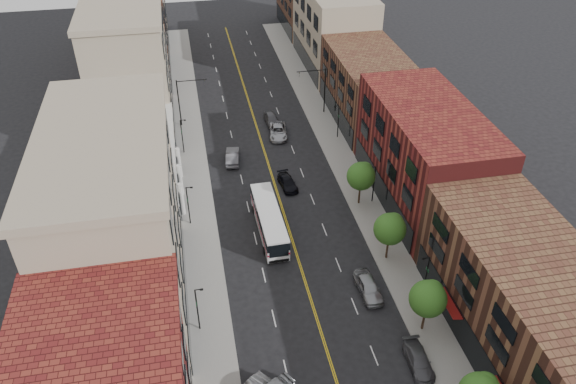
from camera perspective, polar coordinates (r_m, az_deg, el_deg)
ground at (r=50.48m, az=4.96°, el=-18.66°), size 220.00×220.00×0.00m
sidewalk_left at (r=75.07m, az=-9.57°, el=2.08°), size 4.00×110.00×0.15m
sidewalk_right at (r=77.63m, az=5.30°, el=3.68°), size 4.00×110.00×0.15m
bldg_l_tanoffice at (r=52.44m, az=-16.73°, el=-3.64°), size 10.00×22.00×18.00m
bldg_l_white at (r=69.96m, az=-15.40°, el=2.34°), size 10.00×14.00×8.00m
bldg_l_far_a at (r=82.76m, az=-15.64°, el=11.58°), size 10.00×20.00×18.00m
bldg_l_far_b at (r=101.92m, az=-15.17°, el=15.23°), size 10.00×20.00×15.00m
bldg_r_near at (r=52.78m, az=23.69°, el=-11.10°), size 10.00×26.00×10.00m
bldg_r_mid at (r=68.10m, az=13.75°, el=3.64°), size 10.00×22.00×12.00m
bldg_r_far_a at (r=85.65m, az=8.24°, el=10.41°), size 10.00×20.00×10.00m
bldg_r_far_b at (r=103.47m, az=4.62°, el=16.32°), size 10.00×22.00×14.00m
bldg_r_far_c at (r=122.36m, az=2.04°, el=18.71°), size 10.00×18.00×11.00m
tree_r_1 at (r=52.39m, az=14.10°, el=-10.35°), size 3.40×3.40×5.59m
tree_r_2 at (r=59.05m, az=10.37°, el=-3.60°), size 3.40×3.40×5.59m
tree_r_3 at (r=66.56m, az=7.49°, el=1.71°), size 3.40×3.40×5.59m
lamp_l_1 at (r=52.28m, az=-9.17°, el=-11.48°), size 0.81×0.55×5.05m
lamp_l_2 at (r=64.37m, az=-10.08°, el=-1.15°), size 0.81×0.55×5.05m
lamp_l_3 at (r=77.88m, az=-10.69°, el=5.77°), size 0.81×0.55×5.05m
lamp_r_1 at (r=56.23m, az=13.85°, el=-8.12°), size 0.81×0.55×5.05m
lamp_r_2 at (r=67.61m, az=8.69°, el=1.00°), size 0.81×0.55×5.05m
lamp_r_3 at (r=80.58m, az=5.11°, el=7.34°), size 0.81×0.55×5.05m
signal_mast_left at (r=84.22m, az=-10.58°, el=9.45°), size 4.49×0.18×7.20m
signal_mast_right at (r=86.57m, az=3.29°, el=10.74°), size 4.49×0.18×7.20m
city_bus at (r=63.16m, az=-1.93°, el=-2.81°), size 2.86×11.29×2.89m
car_parked_mid at (r=52.05m, az=13.13°, el=-16.33°), size 1.99×4.59×1.32m
car_parked_far at (r=56.99m, az=8.17°, el=-9.53°), size 2.14×4.91×1.65m
car_lane_behind at (r=76.16m, az=-5.66°, el=3.62°), size 2.35×5.08×1.61m
car_lane_a at (r=70.86m, az=-0.05°, el=0.96°), size 2.30×4.57×1.27m
car_lane_b at (r=81.84m, az=-1.02°, el=6.19°), size 3.22×5.72×1.51m
car_lane_c at (r=85.26m, az=-1.71°, el=7.45°), size 1.96×4.46×1.49m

